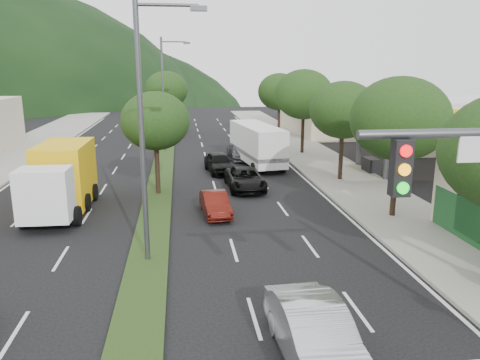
{
  "coord_description": "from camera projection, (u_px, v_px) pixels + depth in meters",
  "views": [
    {
      "loc": [
        1.43,
        -9.54,
        7.5
      ],
      "look_at": [
        4.32,
        13.02,
        1.97
      ],
      "focal_mm": 35.0,
      "sensor_mm": 36.0,
      "label": 1
    }
  ],
  "objects": [
    {
      "name": "sidewalk_right",
      "position": [
        325.0,
        165.0,
        36.41
      ],
      "size": [
        5.0,
        90.0,
        0.15
      ],
      "primitive_type": "cube",
      "color": "gray",
      "rests_on": "ground"
    },
    {
      "name": "median",
      "position": [
        164.0,
        161.0,
        37.76
      ],
      "size": [
        1.6,
        56.0,
        0.12
      ],
      "primitive_type": "cube",
      "color": "#1D3312",
      "rests_on": "ground"
    },
    {
      "name": "gas_canopy",
      "position": [
        428.0,
        108.0,
        33.24
      ],
      "size": [
        12.2,
        8.2,
        5.25
      ],
      "color": "silver",
      "rests_on": "ground"
    },
    {
      "name": "bldg_right_far",
      "position": [
        334.0,
        109.0,
        54.99
      ],
      "size": [
        10.0,
        16.0,
        5.2
      ],
      "primitive_type": "cube",
      "color": "beige",
      "rests_on": "ground"
    },
    {
      "name": "tree_r_b",
      "position": [
        400.0,
        119.0,
        22.65
      ],
      "size": [
        4.8,
        4.8,
        6.94
      ],
      "color": "black",
      "rests_on": "sidewalk_right"
    },
    {
      "name": "tree_r_c",
      "position": [
        343.0,
        110.0,
        30.43
      ],
      "size": [
        4.4,
        4.4,
        6.48
      ],
      "color": "black",
      "rests_on": "sidewalk_right"
    },
    {
      "name": "tree_r_d",
      "position": [
        304.0,
        94.0,
        39.96
      ],
      "size": [
        5.0,
        5.0,
        7.17
      ],
      "color": "black",
      "rests_on": "sidewalk_right"
    },
    {
      "name": "tree_r_e",
      "position": [
        279.0,
        92.0,
        49.67
      ],
      "size": [
        4.6,
        4.6,
        6.71
      ],
      "color": "black",
      "rests_on": "sidewalk_right"
    },
    {
      "name": "tree_med_near",
      "position": [
        155.0,
        121.0,
        27.09
      ],
      "size": [
        4.0,
        4.0,
        6.02
      ],
      "color": "black",
      "rests_on": "median"
    },
    {
      "name": "tree_med_far",
      "position": [
        166.0,
        90.0,
        52.02
      ],
      "size": [
        4.8,
        4.8,
        6.94
      ],
      "color": "black",
      "rests_on": "median"
    },
    {
      "name": "streetlight_near",
      "position": [
        147.0,
        120.0,
        17.21
      ],
      "size": [
        2.6,
        0.25,
        10.0
      ],
      "color": "#47494C",
      "rests_on": "ground"
    },
    {
      "name": "streetlight_mid",
      "position": [
        165.0,
        89.0,
        41.3
      ],
      "size": [
        2.6,
        0.25,
        10.0
      ],
      "color": "#47494C",
      "rests_on": "ground"
    },
    {
      "name": "sedan_silver",
      "position": [
        315.0,
        336.0,
        11.98
      ],
      "size": [
        1.9,
        4.83,
        1.57
      ],
      "primitive_type": "imported",
      "rotation": [
        0.0,
        0.0,
        0.05
      ],
      "color": "#ACAEB3",
      "rests_on": "ground"
    },
    {
      "name": "car_queue_a",
      "position": [
        219.0,
        163.0,
        33.91
      ],
      "size": [
        2.23,
        4.45,
        1.45
      ],
      "primitive_type": "imported",
      "rotation": [
        0.0,
        0.0,
        0.12
      ],
      "color": "black",
      "rests_on": "ground"
    },
    {
      "name": "car_queue_b",
      "position": [
        241.0,
        151.0,
        39.01
      ],
      "size": [
        2.08,
        4.77,
        1.36
      ],
      "primitive_type": "imported",
      "rotation": [
        0.0,
        0.0,
        0.04
      ],
      "color": "#4E4E53",
      "rests_on": "ground"
    },
    {
      "name": "car_queue_c",
      "position": [
        215.0,
        204.0,
        24.17
      ],
      "size": [
        1.54,
        3.69,
        1.19
      ],
      "primitive_type": "imported",
      "rotation": [
        0.0,
        0.0,
        0.08
      ],
      "color": "#52130D",
      "rests_on": "ground"
    },
    {
      "name": "car_queue_d",
      "position": [
        245.0,
        179.0,
        29.25
      ],
      "size": [
        2.31,
        4.79,
        1.32
      ],
      "primitive_type": "imported",
      "rotation": [
        0.0,
        0.0,
        0.03
      ],
      "color": "black",
      "rests_on": "ground"
    },
    {
      "name": "box_truck",
      "position": [
        62.0,
        180.0,
        24.68
      ],
      "size": [
        2.85,
        7.12,
        3.49
      ],
      "rotation": [
        0.0,
        0.0,
        3.13
      ],
      "color": "white",
      "rests_on": "ground"
    },
    {
      "name": "motorhome",
      "position": [
        257.0,
        144.0,
        36.3
      ],
      "size": [
        3.51,
        8.37,
        3.12
      ],
      "rotation": [
        0.0,
        0.0,
        0.14
      ],
      "color": "white",
      "rests_on": "ground"
    }
  ]
}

